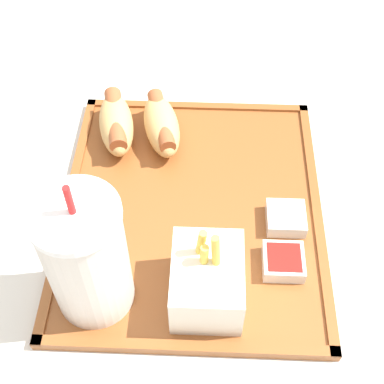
{
  "coord_description": "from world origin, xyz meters",
  "views": [
    {
      "loc": [
        -0.39,
        -0.03,
        1.27
      ],
      "look_at": [
        0.03,
        -0.01,
        0.74
      ],
      "focal_mm": 50.0,
      "sensor_mm": 36.0,
      "label": 1
    }
  ],
  "objects_px": {
    "soda_cup": "(86,258)",
    "hot_dog_far": "(116,123)",
    "fries_carton": "(207,281)",
    "sauce_cup_ketchup": "(283,261)",
    "hot_dog_near": "(161,124)",
    "sauce_cup_mayo": "(286,218)"
  },
  "relations": [
    {
      "from": "soda_cup",
      "to": "hot_dog_far",
      "type": "xyz_separation_m",
      "value": [
        0.25,
        0.01,
        -0.05
      ]
    },
    {
      "from": "fries_carton",
      "to": "sauce_cup_ketchup",
      "type": "height_order",
      "value": "fries_carton"
    },
    {
      "from": "soda_cup",
      "to": "hot_dog_near",
      "type": "height_order",
      "value": "soda_cup"
    },
    {
      "from": "soda_cup",
      "to": "hot_dog_near",
      "type": "relative_size",
      "value": 1.55
    },
    {
      "from": "hot_dog_near",
      "to": "fries_carton",
      "type": "xyz_separation_m",
      "value": [
        -0.25,
        -0.07,
        0.01
      ]
    },
    {
      "from": "soda_cup",
      "to": "sauce_cup_mayo",
      "type": "xyz_separation_m",
      "value": [
        0.11,
        -0.22,
        -0.07
      ]
    },
    {
      "from": "soda_cup",
      "to": "fries_carton",
      "type": "bearing_deg",
      "value": -88.06
    },
    {
      "from": "fries_carton",
      "to": "hot_dog_far",
      "type": "bearing_deg",
      "value": 28.18
    },
    {
      "from": "sauce_cup_ketchup",
      "to": "hot_dog_far",
      "type": "bearing_deg",
      "value": 47.17
    },
    {
      "from": "soda_cup",
      "to": "fries_carton",
      "type": "relative_size",
      "value": 1.84
    },
    {
      "from": "hot_dog_near",
      "to": "hot_dog_far",
      "type": "bearing_deg",
      "value": 90.0
    },
    {
      "from": "hot_dog_far",
      "to": "fries_carton",
      "type": "relative_size",
      "value": 1.18
    },
    {
      "from": "hot_dog_near",
      "to": "sauce_cup_mayo",
      "type": "distance_m",
      "value": 0.22
    },
    {
      "from": "hot_dog_far",
      "to": "sauce_cup_ketchup",
      "type": "relative_size",
      "value": 2.59
    },
    {
      "from": "hot_dog_far",
      "to": "soda_cup",
      "type": "bearing_deg",
      "value": -178.25
    },
    {
      "from": "hot_dog_far",
      "to": "sauce_cup_ketchup",
      "type": "bearing_deg",
      "value": -132.83
    },
    {
      "from": "soda_cup",
      "to": "hot_dog_near",
      "type": "xyz_separation_m",
      "value": [
        0.25,
        -0.06,
        -0.05
      ]
    },
    {
      "from": "fries_carton",
      "to": "sauce_cup_ketchup",
      "type": "distance_m",
      "value": 0.1
    },
    {
      "from": "hot_dog_near",
      "to": "fries_carton",
      "type": "relative_size",
      "value": 1.19
    },
    {
      "from": "soda_cup",
      "to": "hot_dog_far",
      "type": "distance_m",
      "value": 0.26
    },
    {
      "from": "sauce_cup_ketchup",
      "to": "soda_cup",
      "type": "bearing_deg",
      "value": 102.22
    },
    {
      "from": "hot_dog_near",
      "to": "fries_carton",
      "type": "distance_m",
      "value": 0.26
    }
  ]
}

